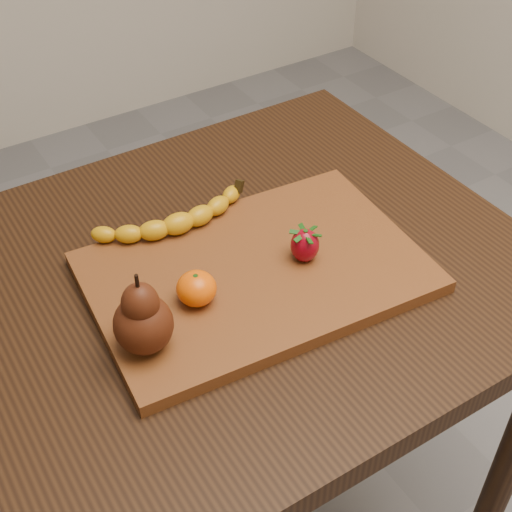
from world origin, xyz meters
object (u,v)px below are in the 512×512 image
table (186,335)px  cutting_board (256,272)px  pear (142,312)px  mandarin (196,288)px

table → cutting_board: 0.15m
cutting_board → pear: (-0.19, -0.05, 0.07)m
pear → table: bearing=43.7°
table → pear: 0.22m
pear → mandarin: (0.09, 0.03, -0.03)m
cutting_board → pear: pear is taller
pear → cutting_board: bearing=14.5°
table → mandarin: size_ratio=19.11×
table → mandarin: (-0.00, -0.06, 0.14)m
mandarin → cutting_board: bearing=8.5°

